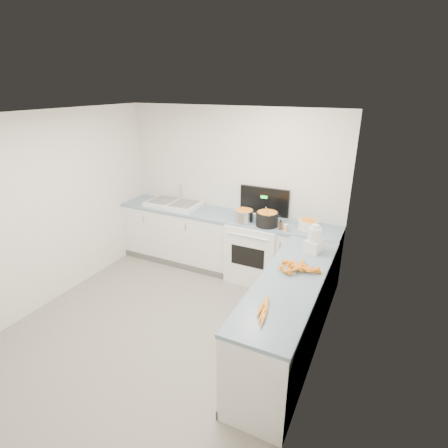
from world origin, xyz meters
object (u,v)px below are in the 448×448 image
at_px(sink, 174,204).
at_px(food_processor, 314,240).
at_px(mixing_bowl, 308,225).
at_px(extract_bottle, 280,226).
at_px(stove, 256,249).
at_px(steel_pot, 244,217).
at_px(spice_jar, 286,228).
at_px(black_pot, 267,220).

xyz_separation_m(sink, food_processor, (2.41, -0.68, 0.11)).
distance_m(mixing_bowl, extract_bottle, 0.38).
distance_m(stove, sink, 1.54).
bearing_deg(sink, mixing_bowl, -0.32).
bearing_deg(extract_bottle, steel_pot, 175.26).
height_order(mixing_bowl, spice_jar, mixing_bowl).
bearing_deg(steel_pot, stove, 44.21).
relative_size(sink, extract_bottle, 7.65).
height_order(steel_pot, black_pot, black_pot).
bearing_deg(stove, sink, 179.38).
bearing_deg(stove, food_processor, -34.78).
height_order(steel_pot, spice_jar, steel_pot).
bearing_deg(food_processor, steel_pot, 154.49).
bearing_deg(extract_bottle, food_processor, -41.09).
distance_m(sink, extract_bottle, 1.87).
distance_m(sink, steel_pot, 1.32).
bearing_deg(steel_pot, spice_jar, -7.66).
bearing_deg(steel_pot, food_processor, -25.51).
height_order(sink, spice_jar, sink).
bearing_deg(spice_jar, mixing_bowl, 43.43).
distance_m(sink, spice_jar, 1.96).
xyz_separation_m(sink, extract_bottle, (1.86, -0.20, 0.02)).
xyz_separation_m(stove, steel_pot, (-0.14, -0.14, 0.55)).
bearing_deg(sink, extract_bottle, -6.19).
xyz_separation_m(mixing_bowl, spice_jar, (-0.24, -0.23, -0.01)).
distance_m(steel_pot, food_processor, 1.23).
distance_m(stove, mixing_bowl, 0.91).
bearing_deg(black_pot, food_processor, -35.01).
bearing_deg(food_processor, extract_bottle, 138.91).
relative_size(stove, food_processor, 4.00).
bearing_deg(spice_jar, sink, 172.91).
bearing_deg(black_pot, stove, 146.15).
height_order(extract_bottle, food_processor, food_processor).
relative_size(mixing_bowl, extract_bottle, 2.35).
height_order(stove, extract_bottle, stove).
relative_size(steel_pot, extract_bottle, 2.43).
height_order(stove, black_pot, stove).
bearing_deg(extract_bottle, sink, 173.81).
relative_size(stove, spice_jar, 14.67).
distance_m(stove, black_pot, 0.60).
bearing_deg(mixing_bowl, extract_bottle, -150.13).
distance_m(black_pot, food_processor, 0.94).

